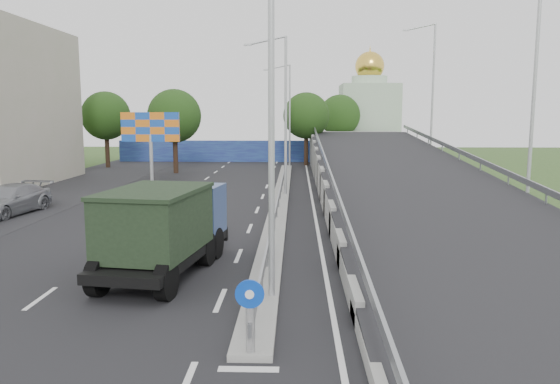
{
  "coord_description": "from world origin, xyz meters",
  "views": [
    {
      "loc": [
        1.0,
        -9.18,
        5.41
      ],
      "look_at": [
        0.32,
        13.08,
        2.2
      ],
      "focal_mm": 35.0,
      "sensor_mm": 36.0,
      "label": 1
    }
  ],
  "objects_px": {
    "sign_bollard": "(250,316)",
    "lamp_post_near": "(264,99)",
    "lamp_post_far": "(288,110)",
    "dump_truck": "(166,225)",
    "billboard": "(150,132)",
    "parked_car_d": "(9,200)",
    "lamp_post_mid": "(283,107)",
    "church": "(369,114)"
  },
  "relations": [
    {
      "from": "sign_bollard",
      "to": "lamp_post_near",
      "type": "bearing_deg",
      "value": 88.36
    },
    {
      "from": "lamp_post_far",
      "to": "dump_truck",
      "type": "height_order",
      "value": "lamp_post_far"
    },
    {
      "from": "billboard",
      "to": "parked_car_d",
      "type": "bearing_deg",
      "value": -122.51
    },
    {
      "from": "billboard",
      "to": "dump_truck",
      "type": "xyz_separation_m",
      "value": [
        5.57,
        -19.18,
        -2.52
      ]
    },
    {
      "from": "lamp_post_mid",
      "to": "billboard",
      "type": "height_order",
      "value": "lamp_post_mid"
    },
    {
      "from": "lamp_post_far",
      "to": "sign_bollard",
      "type": "bearing_deg",
      "value": -90.14
    },
    {
      "from": "sign_bollard",
      "to": "lamp_post_mid",
      "type": "relative_size",
      "value": 0.17
    },
    {
      "from": "sign_bollard",
      "to": "church",
      "type": "relative_size",
      "value": 0.12
    },
    {
      "from": "dump_truck",
      "to": "parked_car_d",
      "type": "bearing_deg",
      "value": 145.09
    },
    {
      "from": "lamp_post_far",
      "to": "dump_truck",
      "type": "bearing_deg",
      "value": -95.44
    },
    {
      "from": "lamp_post_near",
      "to": "lamp_post_mid",
      "type": "relative_size",
      "value": 1.0
    },
    {
      "from": "church",
      "to": "parked_car_d",
      "type": "height_order",
      "value": "church"
    },
    {
      "from": "lamp_post_far",
      "to": "church",
      "type": "distance_m",
      "value": 17.15
    },
    {
      "from": "lamp_post_mid",
      "to": "church",
      "type": "height_order",
      "value": "church"
    },
    {
      "from": "sign_bollard",
      "to": "parked_car_d",
      "type": "relative_size",
      "value": 0.3
    },
    {
      "from": "sign_bollard",
      "to": "lamp_post_far",
      "type": "bearing_deg",
      "value": 89.86
    },
    {
      "from": "lamp_post_mid",
      "to": "billboard",
      "type": "xyz_separation_m",
      "value": [
        -9.11,
        2.0,
        -1.62
      ]
    },
    {
      "from": "lamp_post_near",
      "to": "billboard",
      "type": "relative_size",
      "value": 1.83
    },
    {
      "from": "sign_bollard",
      "to": "lamp_post_far",
      "type": "distance_m",
      "value": 44.08
    },
    {
      "from": "billboard",
      "to": "lamp_post_mid",
      "type": "bearing_deg",
      "value": -12.38
    },
    {
      "from": "lamp_post_mid",
      "to": "lamp_post_far",
      "type": "bearing_deg",
      "value": 90.0
    },
    {
      "from": "lamp_post_near",
      "to": "parked_car_d",
      "type": "bearing_deg",
      "value": 137.5
    },
    {
      "from": "sign_bollard",
      "to": "church",
      "type": "distance_m",
      "value": 58.84
    },
    {
      "from": "sign_bollard",
      "to": "dump_truck",
      "type": "distance_m",
      "value": 7.51
    },
    {
      "from": "lamp_post_far",
      "to": "parked_car_d",
      "type": "xyz_separation_m",
      "value": [
        -14.6,
        -26.62,
        -5.01
      ]
    },
    {
      "from": "lamp_post_near",
      "to": "church",
      "type": "height_order",
      "value": "church"
    },
    {
      "from": "church",
      "to": "sign_bollard",
      "type": "bearing_deg",
      "value": -99.81
    },
    {
      "from": "sign_bollard",
      "to": "dump_truck",
      "type": "relative_size",
      "value": 0.23
    },
    {
      "from": "dump_truck",
      "to": "billboard",
      "type": "bearing_deg",
      "value": 114.95
    },
    {
      "from": "lamp_post_near",
      "to": "church",
      "type": "relative_size",
      "value": 0.73
    },
    {
      "from": "lamp_post_mid",
      "to": "billboard",
      "type": "distance_m",
      "value": 9.47
    },
    {
      "from": "parked_car_d",
      "to": "church",
      "type": "bearing_deg",
      "value": 67.41
    },
    {
      "from": "church",
      "to": "parked_car_d",
      "type": "bearing_deg",
      "value": -121.09
    },
    {
      "from": "lamp_post_mid",
      "to": "lamp_post_near",
      "type": "bearing_deg",
      "value": -90.0
    },
    {
      "from": "lamp_post_near",
      "to": "parked_car_d",
      "type": "distance_m",
      "value": 20.43
    },
    {
      "from": "lamp_post_far",
      "to": "billboard",
      "type": "height_order",
      "value": "lamp_post_far"
    },
    {
      "from": "sign_bollard",
      "to": "parked_car_d",
      "type": "bearing_deg",
      "value": 130.11
    },
    {
      "from": "sign_bollard",
      "to": "lamp_post_far",
      "type": "xyz_separation_m",
      "value": [
        0.11,
        43.83,
        4.77
      ]
    },
    {
      "from": "lamp_post_near",
      "to": "church",
      "type": "xyz_separation_m",
      "value": [
        9.89,
        54.0,
        -0.5
      ]
    },
    {
      "from": "billboard",
      "to": "parked_car_d",
      "type": "height_order",
      "value": "billboard"
    },
    {
      "from": "lamp_post_far",
      "to": "parked_car_d",
      "type": "distance_m",
      "value": 30.77
    },
    {
      "from": "billboard",
      "to": "lamp_post_near",
      "type": "bearing_deg",
      "value": -67.51
    }
  ]
}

